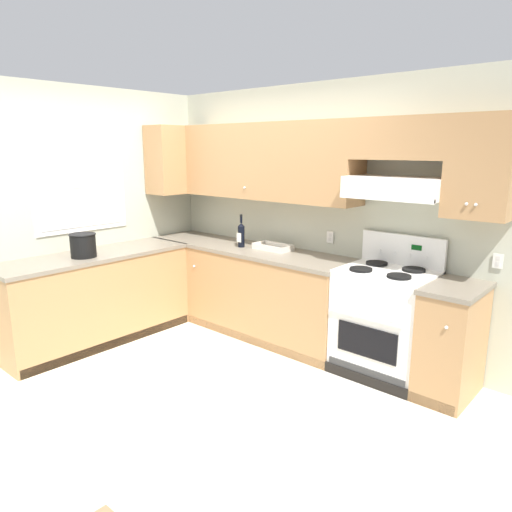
{
  "coord_description": "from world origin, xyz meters",
  "views": [
    {
      "loc": [
        3.0,
        -2.36,
        1.93
      ],
      "look_at": [
        0.3,
        0.7,
        1.0
      ],
      "focal_mm": 33.18,
      "sensor_mm": 36.0,
      "label": 1
    }
  ],
  "objects_px": {
    "bowl": "(273,248)",
    "bucket": "(83,245)",
    "stove": "(384,321)",
    "wine_bottle": "(241,234)"
  },
  "relations": [
    {
      "from": "stove",
      "to": "wine_bottle",
      "type": "xyz_separation_m",
      "value": [
        -1.65,
        -0.04,
        0.57
      ]
    },
    {
      "from": "stove",
      "to": "bucket",
      "type": "xyz_separation_m",
      "value": [
        -2.46,
        -1.39,
        0.55
      ]
    },
    {
      "from": "stove",
      "to": "bucket",
      "type": "relative_size",
      "value": 4.78
    },
    {
      "from": "stove",
      "to": "bucket",
      "type": "bearing_deg",
      "value": -150.54
    },
    {
      "from": "stove",
      "to": "wine_bottle",
      "type": "height_order",
      "value": "wine_bottle"
    },
    {
      "from": "stove",
      "to": "wine_bottle",
      "type": "distance_m",
      "value": 1.75
    },
    {
      "from": "stove",
      "to": "bucket",
      "type": "distance_m",
      "value": 2.88
    },
    {
      "from": "stove",
      "to": "bowl",
      "type": "xyz_separation_m",
      "value": [
        -1.31,
        0.08,
        0.45
      ]
    },
    {
      "from": "bowl",
      "to": "bucket",
      "type": "bearing_deg",
      "value": -127.92
    },
    {
      "from": "wine_bottle",
      "to": "stove",
      "type": "bearing_deg",
      "value": 1.29
    }
  ]
}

